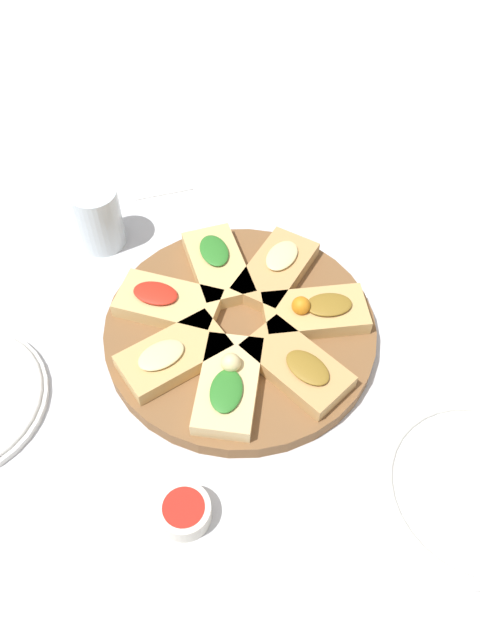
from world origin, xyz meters
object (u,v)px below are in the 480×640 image
object	(u,v)px
serving_board	(240,330)
water_glass	(98,218)
napkin_stack	(159,178)
dipping_bowl	(184,511)

from	to	relation	value
serving_board	water_glass	world-z (taller)	water_glass
water_glass	napkin_stack	distance (m)	0.19
dipping_bowl	water_glass	bearing A→B (deg)	-89.06
water_glass	napkin_stack	bearing A→B (deg)	-135.28
water_glass	napkin_stack	world-z (taller)	water_glass
napkin_stack	dipping_bowl	xyz separation A→B (m)	(0.12, 0.63, 0.01)
serving_board	dipping_bowl	xyz separation A→B (m)	(0.15, 0.24, 0.00)
napkin_stack	dipping_bowl	distance (m)	0.64
serving_board	dipping_bowl	world-z (taller)	dipping_bowl
water_glass	dipping_bowl	bearing A→B (deg)	90.94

